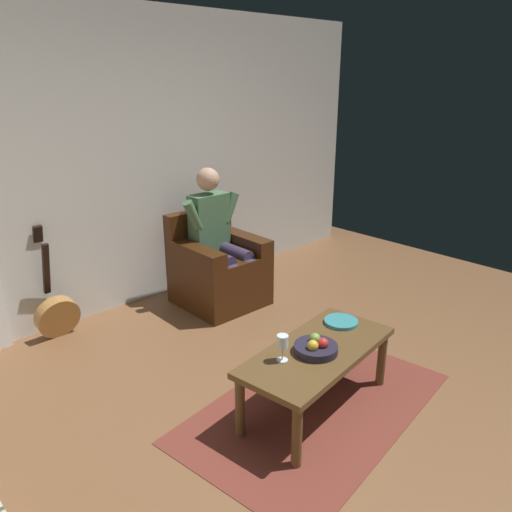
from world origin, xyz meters
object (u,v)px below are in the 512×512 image
at_px(guitar, 57,313).
at_px(decorative_dish, 341,322).
at_px(coffee_table, 317,357).
at_px(armchair, 217,270).
at_px(person_seated, 218,234).
at_px(wine_glass_near, 283,343).
at_px(fruit_bowl, 316,347).

distance_m(guitar, decorative_dish, 2.33).
relative_size(guitar, decorative_dish, 4.01).
xyz_separation_m(coffee_table, decorative_dish, (-0.38, -0.11, 0.08)).
bearing_deg(decorative_dish, coffee_table, 16.15).
xyz_separation_m(armchair, decorative_dish, (0.21, 1.60, 0.13)).
relative_size(person_seated, wine_glass_near, 7.53).
bearing_deg(armchair, decorative_dish, 83.99).
bearing_deg(armchair, wine_glass_near, 64.09).
relative_size(coffee_table, guitar, 1.26).
distance_m(wine_glass_near, decorative_dish, 0.66).
distance_m(armchair, guitar, 1.46).
relative_size(armchair, guitar, 0.91).
distance_m(coffee_table, decorative_dish, 0.41).
relative_size(person_seated, decorative_dish, 5.46).
bearing_deg(guitar, coffee_table, 111.02).
distance_m(guitar, fruit_bowl, 2.27).
height_order(guitar, decorative_dish, guitar).
distance_m(armchair, fruit_bowl, 1.85).
height_order(coffee_table, wine_glass_near, wine_glass_near).
height_order(coffee_table, guitar, guitar).
distance_m(coffee_table, wine_glass_near, 0.32).
distance_m(person_seated, wine_glass_near, 1.85).
distance_m(person_seated, fruit_bowl, 1.84).
distance_m(coffee_table, guitar, 2.26).
relative_size(fruit_bowl, decorative_dish, 1.17).
height_order(person_seated, guitar, person_seated).
relative_size(wine_glass_near, decorative_dish, 0.73).
distance_m(fruit_bowl, decorative_dish, 0.45).
distance_m(armchair, decorative_dish, 1.62).
xyz_separation_m(person_seated, decorative_dish, (0.21, 1.59, -0.23)).
bearing_deg(guitar, decorative_dish, 120.90).
distance_m(person_seated, guitar, 1.53).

